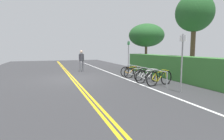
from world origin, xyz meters
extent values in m
cube|color=#353538|center=(0.00, 0.00, -0.03)|extent=(37.84, 13.23, 0.05)
cube|color=gold|center=(0.00, -0.08, 0.00)|extent=(34.05, 0.10, 0.00)
cube|color=gold|center=(0.00, 0.08, 0.00)|extent=(34.05, 0.10, 0.00)
cube|color=white|center=(0.00, 3.09, 0.00)|extent=(34.05, 0.12, 0.00)
cylinder|color=#9EA0A5|center=(-0.20, 3.92, 0.37)|extent=(0.05, 0.05, 0.74)
cylinder|color=#9EA0A5|center=(1.31, 3.92, 0.37)|extent=(0.05, 0.05, 0.74)
cylinder|color=#9EA0A5|center=(2.82, 3.92, 0.37)|extent=(0.05, 0.05, 0.74)
cylinder|color=#9EA0A5|center=(4.32, 3.92, 0.37)|extent=(0.05, 0.05, 0.74)
cylinder|color=#9EA0A5|center=(2.06, 3.92, 0.74)|extent=(4.52, 0.04, 0.04)
torus|color=black|center=(0.11, 4.46, 0.31)|extent=(0.22, 0.68, 0.68)
torus|color=black|center=(0.37, 3.43, 0.31)|extent=(0.22, 0.68, 0.68)
cylinder|color=orange|center=(0.20, 4.07, 0.39)|extent=(0.18, 0.59, 0.47)
cylinder|color=orange|center=(0.22, 4.01, 0.60)|extent=(0.21, 0.71, 0.07)
cylinder|color=orange|center=(0.29, 3.72, 0.38)|extent=(0.08, 0.18, 0.42)
cylinder|color=orange|center=(0.32, 3.61, 0.24)|extent=(0.13, 0.38, 0.17)
cylinder|color=orange|center=(0.34, 3.54, 0.45)|extent=(0.10, 0.26, 0.29)
cylinder|color=orange|center=(0.12, 4.41, 0.46)|extent=(0.07, 0.14, 0.31)
cube|color=black|center=(0.31, 3.66, 0.61)|extent=(0.13, 0.21, 0.05)
cylinder|color=orange|center=(0.13, 4.35, 0.66)|extent=(0.45, 0.14, 0.03)
torus|color=black|center=(1.15, 4.39, 0.30)|extent=(0.11, 0.67, 0.66)
torus|color=black|center=(1.06, 3.41, 0.30)|extent=(0.11, 0.67, 0.66)
cylinder|color=white|center=(1.11, 4.02, 0.38)|extent=(0.08, 0.57, 0.45)
cylinder|color=white|center=(1.11, 3.96, 0.58)|extent=(0.09, 0.68, 0.07)
cylinder|color=white|center=(1.09, 3.69, 0.36)|extent=(0.05, 0.17, 0.41)
cylinder|color=white|center=(1.08, 3.58, 0.24)|extent=(0.07, 0.36, 0.17)
cylinder|color=white|center=(1.07, 3.52, 0.43)|extent=(0.06, 0.25, 0.28)
cylinder|color=white|center=(1.14, 4.34, 0.45)|extent=(0.05, 0.14, 0.30)
cube|color=black|center=(1.08, 3.62, 0.59)|extent=(0.10, 0.21, 0.05)
cylinder|color=white|center=(1.14, 4.30, 0.64)|extent=(0.46, 0.07, 0.03)
torus|color=black|center=(1.99, 4.50, 0.30)|extent=(0.17, 0.66, 0.66)
torus|color=black|center=(2.15, 3.53, 0.30)|extent=(0.17, 0.66, 0.66)
cylinder|color=white|center=(2.05, 4.14, 0.38)|extent=(0.13, 0.56, 0.45)
cylinder|color=white|center=(2.06, 4.08, 0.57)|extent=(0.15, 0.67, 0.07)
cylinder|color=white|center=(2.11, 3.81, 0.36)|extent=(0.06, 0.17, 0.40)
cylinder|color=white|center=(2.12, 3.70, 0.23)|extent=(0.10, 0.36, 0.17)
cylinder|color=white|center=(2.14, 3.64, 0.43)|extent=(0.08, 0.25, 0.28)
cylinder|color=white|center=(2.00, 4.45, 0.44)|extent=(0.06, 0.14, 0.30)
cube|color=black|center=(2.12, 3.75, 0.59)|extent=(0.11, 0.21, 0.05)
cylinder|color=white|center=(2.01, 4.40, 0.64)|extent=(0.46, 0.10, 0.03)
torus|color=black|center=(2.74, 4.31, 0.34)|extent=(0.22, 0.73, 0.74)
torus|color=black|center=(2.99, 3.24, 0.34)|extent=(0.22, 0.73, 0.74)
cylinder|color=white|center=(2.83, 3.90, 0.43)|extent=(0.17, 0.62, 0.51)
cylinder|color=white|center=(2.85, 3.83, 0.65)|extent=(0.20, 0.74, 0.07)
cylinder|color=white|center=(2.92, 3.54, 0.41)|extent=(0.07, 0.18, 0.45)
cylinder|color=white|center=(2.94, 3.42, 0.26)|extent=(0.12, 0.40, 0.19)
cylinder|color=white|center=(2.96, 3.35, 0.49)|extent=(0.09, 0.27, 0.31)
cylinder|color=white|center=(2.76, 4.25, 0.50)|extent=(0.07, 0.15, 0.34)
cube|color=black|center=(2.93, 3.47, 0.66)|extent=(0.12, 0.21, 0.05)
cylinder|color=white|center=(2.77, 4.20, 0.72)|extent=(0.45, 0.13, 0.03)
torus|color=black|center=(3.65, 4.36, 0.36)|extent=(0.21, 0.77, 0.77)
torus|color=black|center=(3.85, 3.39, 0.36)|extent=(0.21, 0.77, 0.77)
cylinder|color=yellow|center=(3.73, 4.00, 0.45)|extent=(0.15, 0.56, 0.53)
cylinder|color=yellow|center=(3.74, 3.93, 0.68)|extent=(0.17, 0.66, 0.07)
cylinder|color=yellow|center=(3.80, 3.67, 0.43)|extent=(0.07, 0.17, 0.48)
cylinder|color=yellow|center=(3.82, 3.56, 0.28)|extent=(0.11, 0.36, 0.19)
cylinder|color=yellow|center=(3.83, 3.50, 0.51)|extent=(0.09, 0.25, 0.33)
cylinder|color=yellow|center=(3.66, 4.31, 0.53)|extent=(0.06, 0.14, 0.35)
cube|color=black|center=(3.81, 3.61, 0.69)|extent=(0.12, 0.21, 0.05)
cylinder|color=yellow|center=(3.67, 4.26, 0.75)|extent=(0.46, 0.12, 0.03)
cylinder|color=slate|center=(-3.25, 1.05, 0.43)|extent=(0.14, 0.14, 0.86)
cylinder|color=slate|center=(-3.37, 1.31, 0.43)|extent=(0.14, 0.14, 0.86)
cylinder|color=#3F3F47|center=(-3.31, 1.18, 1.16)|extent=(0.32, 0.32, 0.61)
sphere|color=beige|center=(-3.31, 1.18, 1.61)|extent=(0.23, 0.23, 0.23)
cylinder|color=#3F3F47|center=(-3.23, 1.00, 1.14)|extent=(0.09, 0.09, 0.55)
cylinder|color=#3F3F47|center=(-3.40, 1.36, 1.14)|extent=(0.09, 0.09, 0.55)
cylinder|color=gray|center=(-0.66, 4.15, 1.22)|extent=(0.06, 0.06, 2.43)
cube|color=#198C33|center=(-0.66, 4.15, 2.25)|extent=(0.36, 0.04, 0.24)
cylinder|color=gray|center=(5.40, 3.83, 1.22)|extent=(0.06, 0.06, 2.45)
cube|color=white|center=(5.40, 3.83, 2.27)|extent=(0.36, 0.04, 0.24)
cube|color=#387533|center=(3.56, 5.96, 0.70)|extent=(13.52, 1.06, 1.41)
cylinder|color=brown|center=(-2.83, 6.85, 1.06)|extent=(0.21, 0.21, 2.12)
ellipsoid|color=#235626|center=(-2.83, 6.85, 3.02)|extent=(3.08, 3.08, 2.01)
cylinder|color=brown|center=(2.34, 7.20, 1.50)|extent=(0.29, 0.29, 3.01)
ellipsoid|color=#235626|center=(2.34, 7.20, 4.05)|extent=(2.28, 2.28, 2.31)
camera|label=1|loc=(11.63, -1.44, 1.83)|focal=29.54mm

